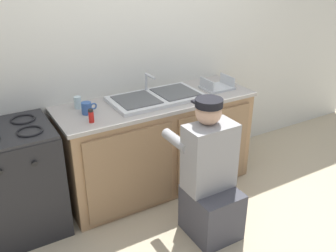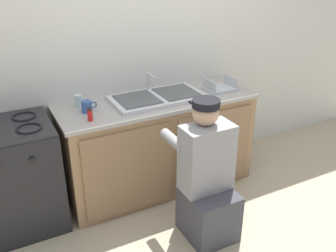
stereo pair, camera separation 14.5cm
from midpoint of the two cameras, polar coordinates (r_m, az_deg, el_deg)
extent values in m
plane|color=tan|center=(3.44, -0.37, -11.21)|extent=(12.00, 12.00, 0.00)
cube|color=silver|center=(3.45, -5.96, 11.73)|extent=(6.00, 0.10, 2.50)
cube|color=#997551|center=(3.44, -2.89, -2.98)|extent=(1.71, 0.60, 0.84)
cube|color=#866747|center=(3.05, -7.04, -7.19)|extent=(0.75, 0.02, 0.74)
cube|color=#866747|center=(3.40, 5.73, -3.46)|extent=(0.75, 0.02, 0.74)
cube|color=#9E9993|center=(3.26, -3.06, 3.79)|extent=(1.75, 0.62, 0.03)
cube|color=silver|center=(3.25, -3.07, 4.31)|extent=(0.80, 0.44, 0.03)
cube|color=#4C4F51|center=(3.17, -6.13, 3.99)|extent=(0.33, 0.35, 0.01)
cube|color=#4C4F51|center=(3.33, -0.16, 5.21)|extent=(0.33, 0.35, 0.01)
cylinder|color=#B7BABF|center=(3.38, -4.60, 6.47)|extent=(0.02, 0.02, 0.18)
cylinder|color=#B7BABF|center=(3.29, -4.03, 7.58)|extent=(0.02, 0.16, 0.02)
cube|color=black|center=(3.15, -23.33, -7.98)|extent=(0.64, 0.60, 0.85)
cube|color=#262628|center=(2.95, -24.76, -0.79)|extent=(0.62, 0.59, 0.02)
torus|color=black|center=(2.85, -21.70, -0.76)|extent=(0.19, 0.19, 0.02)
torus|color=black|center=(3.07, -22.51, 0.94)|extent=(0.19, 0.19, 0.02)
cylinder|color=black|center=(2.73, -25.66, -6.42)|extent=(0.04, 0.02, 0.04)
cylinder|color=black|center=(2.74, -21.11, -5.39)|extent=(0.04, 0.02, 0.04)
cube|color=#3F3F47|center=(3.00, 5.22, -12.88)|extent=(0.36, 0.40, 0.40)
cube|color=gray|center=(2.78, 4.87, -4.74)|extent=(0.38, 0.22, 0.52)
sphere|color=tan|center=(2.66, 4.65, 2.11)|extent=(0.19, 0.19, 0.19)
cylinder|color=black|center=(2.63, 4.70, 3.54)|extent=(0.20, 0.20, 0.06)
cube|color=black|center=(2.70, 3.66, 3.75)|extent=(0.13, 0.09, 0.02)
cylinder|color=gray|center=(2.80, -0.25, -2.26)|extent=(0.08, 0.30, 0.08)
cylinder|color=gray|center=(2.97, 5.43, -0.72)|extent=(0.08, 0.30, 0.08)
cylinder|color=#ADC6CC|center=(3.15, -14.88, 3.47)|extent=(0.06, 0.06, 0.10)
cylinder|color=#335699|center=(3.03, -13.66, 2.65)|extent=(0.08, 0.08, 0.09)
torus|color=#335699|center=(3.04, -12.63, 2.95)|extent=(0.06, 0.01, 0.06)
cube|color=#B2B7BC|center=(3.53, 6.30, 5.82)|extent=(0.28, 0.22, 0.02)
cube|color=#B2B7BC|center=(3.45, 4.73, 6.29)|extent=(0.01, 0.21, 0.10)
cube|color=#B2B7BC|center=(3.58, 7.89, 6.87)|extent=(0.01, 0.21, 0.10)
cylinder|color=red|center=(2.87, -13.04, 1.34)|extent=(0.04, 0.04, 0.08)
cylinder|color=black|center=(2.85, -13.14, 2.30)|extent=(0.04, 0.04, 0.02)
camera|label=1|loc=(0.07, -91.31, -0.62)|focal=40.00mm
camera|label=2|loc=(0.07, 88.69, 0.62)|focal=40.00mm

